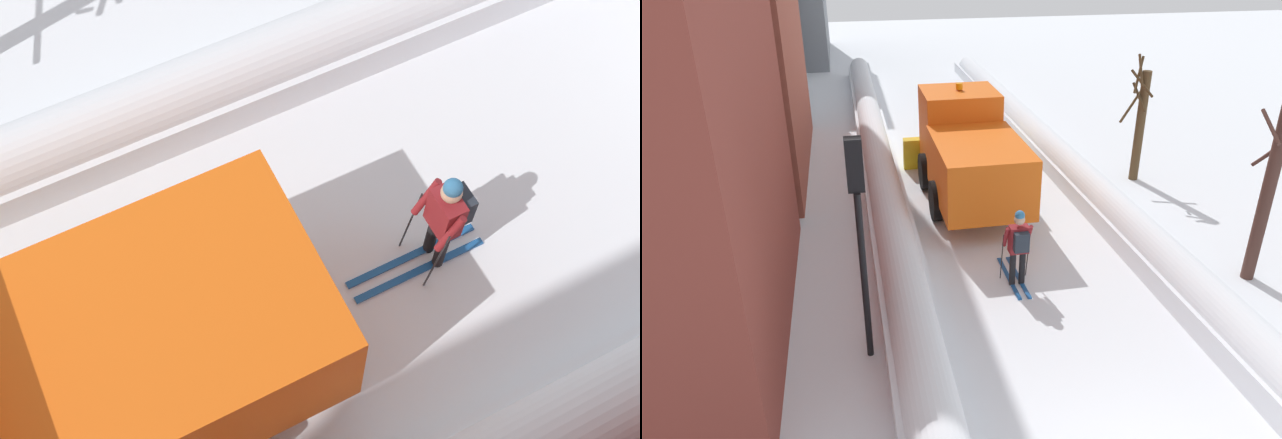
% 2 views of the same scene
% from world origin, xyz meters
% --- Properties ---
extents(ground_plane, '(80.00, 80.00, 0.00)m').
position_xyz_m(ground_plane, '(0.00, 10.00, 0.00)').
color(ground_plane, white).
extents(snowbank_right, '(1.10, 36.00, 0.95)m').
position_xyz_m(snowbank_right, '(2.94, 10.00, 0.40)').
color(snowbank_right, white).
rests_on(snowbank_right, ground).
extents(plow_truck, '(3.20, 5.98, 3.12)m').
position_xyz_m(plow_truck, '(-0.50, 10.54, 1.48)').
color(plow_truck, orange).
rests_on(plow_truck, ground).
extents(skier, '(0.62, 1.80, 1.81)m').
position_xyz_m(skier, '(-0.40, 5.79, 1.00)').
color(skier, black).
rests_on(skier, ground).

